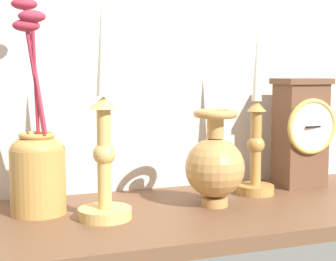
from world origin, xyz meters
The scene contains 7 objects.
ground_plane centered at (0.00, 0.00, -1.20)cm, with size 100.00×36.00×2.40cm, color brown.
back_wall centered at (0.00, 18.50, 32.50)cm, with size 120.00×2.00×65.00cm, color silver.
mantel_clock centered at (28.18, 8.84, 11.65)cm, with size 11.40×9.22×22.71cm.
candlestick_tall_left centered at (-16.25, -1.44, 12.02)cm, with size 8.81×8.81×37.22cm.
candlestick_tall_center centered at (15.73, 5.84, 10.54)cm, with size 7.47×7.47×33.42cm.
brass_vase_bulbous centered at (4.18, 0.05, 7.61)cm, with size 10.72×10.72×17.33cm.
brass_vase_jar centered at (-26.14, 5.63, 8.80)cm, with size 9.31×9.31×36.32cm.
Camera 1 is at (-35.09, -83.35, 23.77)cm, focal length 55.76 mm.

